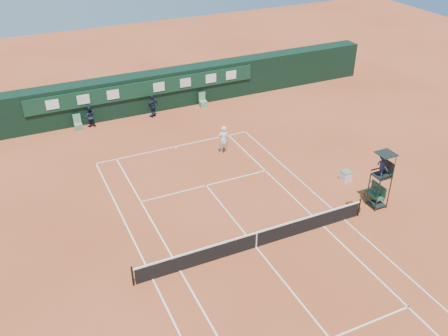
# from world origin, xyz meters

# --- Properties ---
(ground) EXTENTS (90.00, 90.00, 0.00)m
(ground) POSITION_xyz_m (0.00, 0.00, 0.00)
(ground) COLOR #B3502A
(ground) RESTS_ON ground
(court_lines) EXTENTS (11.05, 23.85, 0.01)m
(court_lines) POSITION_xyz_m (0.00, 0.00, 0.01)
(court_lines) COLOR silver
(court_lines) RESTS_ON ground
(tennis_net) EXTENTS (12.90, 0.10, 1.10)m
(tennis_net) POSITION_xyz_m (0.00, 0.00, 0.51)
(tennis_net) COLOR black
(tennis_net) RESTS_ON ground
(back_wall) EXTENTS (40.00, 1.65, 3.00)m
(back_wall) POSITION_xyz_m (0.00, 18.74, 1.51)
(back_wall) COLOR black
(back_wall) RESTS_ON ground
(linesman_chair_left) EXTENTS (0.55, 0.50, 1.15)m
(linesman_chair_left) POSITION_xyz_m (-5.50, 17.48, 0.32)
(linesman_chair_left) COLOR #558261
(linesman_chair_left) RESTS_ON ground
(linesman_chair_right) EXTENTS (0.55, 0.50, 1.15)m
(linesman_chair_right) POSITION_xyz_m (4.50, 17.48, 0.32)
(linesman_chair_right) COLOR #62956F
(linesman_chair_right) RESTS_ON ground
(umpire_chair) EXTENTS (0.96, 0.95, 3.42)m
(umpire_chair) POSITION_xyz_m (7.91, 0.31, 2.46)
(umpire_chair) COLOR black
(umpire_chair) RESTS_ON ground
(player_bench) EXTENTS (0.55, 1.20, 1.10)m
(player_bench) POSITION_xyz_m (8.21, 0.75, 0.60)
(player_bench) COLOR #1B452D
(player_bench) RESTS_ON ground
(tennis_bag) EXTENTS (0.39, 0.85, 0.31)m
(tennis_bag) POSITION_xyz_m (6.51, 0.58, 0.16)
(tennis_bag) COLOR black
(tennis_bag) RESTS_ON ground
(cooler) EXTENTS (0.57, 0.57, 0.65)m
(cooler) POSITION_xyz_m (8.04, 3.30, 0.33)
(cooler) COLOR silver
(cooler) RESTS_ON ground
(tennis_ball) EXTENTS (0.07, 0.07, 0.07)m
(tennis_ball) POSITION_xyz_m (0.61, 6.97, 0.03)
(tennis_ball) COLOR #B8D030
(tennis_ball) RESTS_ON ground
(player) EXTENTS (0.72, 0.48, 1.98)m
(player) POSITION_xyz_m (2.70, 9.72, 0.99)
(player) COLOR white
(player) RESTS_ON ground
(ball_kid_left) EXTENTS (0.85, 0.70, 1.61)m
(ball_kid_left) POSITION_xyz_m (-4.58, 17.60, 0.81)
(ball_kid_left) COLOR black
(ball_kid_left) RESTS_ON ground
(ball_kid_right) EXTENTS (1.12, 0.84, 1.77)m
(ball_kid_right) POSITION_xyz_m (0.21, 17.23, 0.89)
(ball_kid_right) COLOR black
(ball_kid_right) RESTS_ON ground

